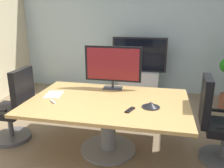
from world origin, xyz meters
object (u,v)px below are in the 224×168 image
at_px(conference_table, 108,112).
at_px(wall_display_unit, 139,76).
at_px(office_chair_left, 15,111).
at_px(remote_control, 130,110).
at_px(tv_monitor, 113,65).
at_px(office_chair_right, 218,127).
at_px(conference_phone, 151,105).

relative_size(conference_table, wall_display_unit, 1.58).
bearing_deg(office_chair_left, remote_control, 81.75).
bearing_deg(tv_monitor, wall_display_unit, 83.84).
xyz_separation_m(conference_table, office_chair_right, (1.38, 0.06, -0.11)).
height_order(tv_monitor, wall_display_unit, tv_monitor).
relative_size(office_chair_right, conference_phone, 4.95).
xyz_separation_m(office_chair_right, remote_control, (-1.06, -0.33, 0.28)).
bearing_deg(wall_display_unit, tv_monitor, -96.16).
distance_m(conference_table, wall_display_unit, 2.41).
bearing_deg(tv_monitor, remote_control, -64.79).
height_order(office_chair_left, tv_monitor, tv_monitor).
height_order(conference_table, office_chair_right, office_chair_right).
bearing_deg(remote_control, conference_table, 161.07).
distance_m(office_chair_left, remote_control, 1.75).
distance_m(office_chair_right, conference_phone, 0.89).
bearing_deg(office_chair_right, wall_display_unit, 31.52).
bearing_deg(office_chair_right, remote_control, 111.26).
relative_size(tv_monitor, remote_control, 4.94).
height_order(office_chair_left, office_chair_right, same).
distance_m(conference_table, office_chair_right, 1.39).
bearing_deg(conference_table, conference_phone, -11.61).
bearing_deg(conference_table, wall_display_unit, 86.15).
relative_size(office_chair_left, tv_monitor, 1.30).
bearing_deg(tv_monitor, conference_table, -85.28).
distance_m(tv_monitor, remote_control, 0.93).
height_order(wall_display_unit, remote_control, wall_display_unit).
distance_m(wall_display_unit, remote_control, 2.69).
relative_size(conference_phone, remote_control, 1.29).
distance_m(office_chair_left, tv_monitor, 1.57).
xyz_separation_m(wall_display_unit, remote_control, (0.16, -2.67, 0.29)).
distance_m(office_chair_right, remote_control, 1.14).
relative_size(wall_display_unit, remote_control, 7.71).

